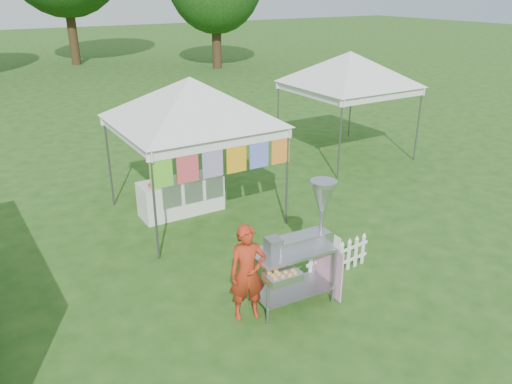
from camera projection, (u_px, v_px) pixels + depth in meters
ground at (286, 290)px, 8.26m from camera, size 120.00×120.00×0.00m
canopy_main at (190, 77)px, 9.88m from camera, size 4.24×4.24×3.45m
canopy_right at (351, 52)px, 13.70m from camera, size 4.24×4.24×3.45m
donut_cart at (306, 236)px, 7.56m from camera, size 1.46×0.92×1.98m
vendor at (247, 273)px, 7.33m from camera, size 0.63×0.50×1.52m
picket_fence at (338, 260)px, 8.61m from camera, size 1.44×0.15×0.56m
display_table at (181, 196)px, 10.96m from camera, size 1.80×0.70×0.78m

